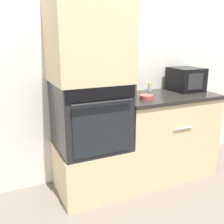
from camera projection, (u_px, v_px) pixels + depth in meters
ground_plane at (134, 197)px, 2.51m from camera, size 12.00×12.00×0.00m
wall_back at (107, 60)px, 2.73m from camera, size 8.00×0.05×2.50m
oven_cabinet_base at (91, 168)px, 2.58m from camera, size 0.65×0.60×0.47m
wall_oven at (90, 115)px, 2.43m from camera, size 0.63×0.64×0.63m
oven_cabinet_upper at (88, 41)px, 2.25m from camera, size 0.65×0.60×0.71m
counter_unit at (163, 135)px, 2.87m from camera, size 1.07×0.63×0.90m
microwave at (186, 79)px, 2.92m from camera, size 0.31×0.35×0.25m
knife_block at (130, 84)px, 2.76m from camera, size 0.10×0.12×0.25m
bowl at (146, 97)px, 2.52m from camera, size 0.13×0.13×0.04m
condiment_jar_near at (129, 95)px, 2.58m from camera, size 0.05×0.05×0.06m
condiment_jar_mid at (150, 87)px, 2.90m from camera, size 0.04×0.04×0.09m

